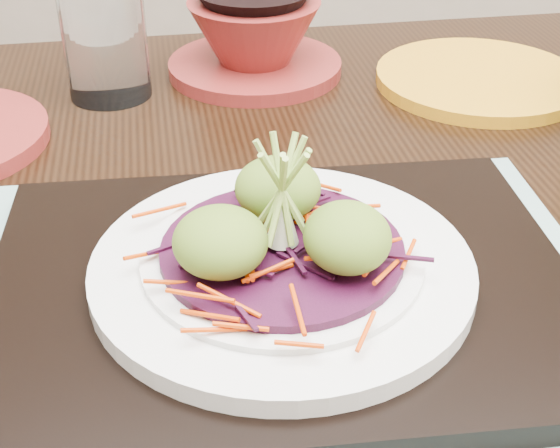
{
  "coord_description": "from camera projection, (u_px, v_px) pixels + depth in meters",
  "views": [
    {
      "loc": [
        -0.11,
        -0.4,
        1.1
      ],
      "look_at": [
        -0.08,
        0.0,
        0.84
      ],
      "focal_mm": 50.0,
      "sensor_mm": 36.0,
      "label": 1
    }
  ],
  "objects": [
    {
      "name": "dining_table",
      "position": [
        296.0,
        342.0,
        0.61
      ],
      "size": [
        1.35,
        0.97,
        0.79
      ],
      "rotation": [
        0.0,
        0.0,
        0.1
      ],
      "color": "black",
      "rests_on": "ground"
    },
    {
      "name": "placemat",
      "position": [
        282.0,
        299.0,
        0.48
      ],
      "size": [
        0.42,
        0.34,
        0.0
      ],
      "primitive_type": "cube",
      "rotation": [
        0.0,
        0.0,
        0.05
      ],
      "color": "gray",
      "rests_on": "dining_table"
    },
    {
      "name": "serving_tray",
      "position": [
        282.0,
        287.0,
        0.48
      ],
      "size": [
        0.37,
        0.28,
        0.02
      ],
      "primitive_type": "cube",
      "rotation": [
        0.0,
        0.0,
        0.05
      ],
      "color": "black",
      "rests_on": "placemat"
    },
    {
      "name": "white_plate",
      "position": [
        282.0,
        266.0,
        0.47
      ],
      "size": [
        0.23,
        0.23,
        0.02
      ],
      "color": "silver",
      "rests_on": "serving_tray"
    },
    {
      "name": "cabbage_bed",
      "position": [
        282.0,
        250.0,
        0.46
      ],
      "size": [
        0.15,
        0.15,
        0.01
      ],
      "primitive_type": "cylinder",
      "color": "#380B27",
      "rests_on": "white_plate"
    },
    {
      "name": "carrot_julienne",
      "position": [
        282.0,
        240.0,
        0.46
      ],
      "size": [
        0.18,
        0.18,
        0.01
      ],
      "primitive_type": null,
      "color": "#CE3803",
      "rests_on": "cabbage_bed"
    },
    {
      "name": "guacamole_scoops",
      "position": [
        282.0,
        222.0,
        0.45
      ],
      "size": [
        0.13,
        0.11,
        0.04
      ],
      "color": "#5A7222",
      "rests_on": "cabbage_bed"
    },
    {
      "name": "scallion_garnish",
      "position": [
        282.0,
        195.0,
        0.44
      ],
      "size": [
        0.05,
        0.05,
        0.08
      ],
      "primitive_type": null,
      "color": "#92B649",
      "rests_on": "cabbage_bed"
    },
    {
      "name": "water_glass",
      "position": [
        105.0,
        39.0,
        0.72
      ],
      "size": [
        0.09,
        0.09,
        0.11
      ],
      "primitive_type": "cylinder",
      "rotation": [
        0.0,
        0.0,
        0.18
      ],
      "color": "white",
      "rests_on": "dining_table"
    },
    {
      "name": "terracotta_bowl_set",
      "position": [
        255.0,
        41.0,
        0.78
      ],
      "size": [
        0.2,
        0.2,
        0.07
      ],
      "rotation": [
        0.0,
        0.0,
        0.18
      ],
      "color": "maroon",
      "rests_on": "dining_table"
    },
    {
      "name": "yellow_plate",
      "position": [
        479.0,
        79.0,
        0.76
      ],
      "size": [
        0.2,
        0.2,
        0.01
      ],
      "primitive_type": "cylinder",
      "rotation": [
        0.0,
        0.0,
        -0.01
      ],
      "color": "orange",
      "rests_on": "dining_table"
    }
  ]
}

